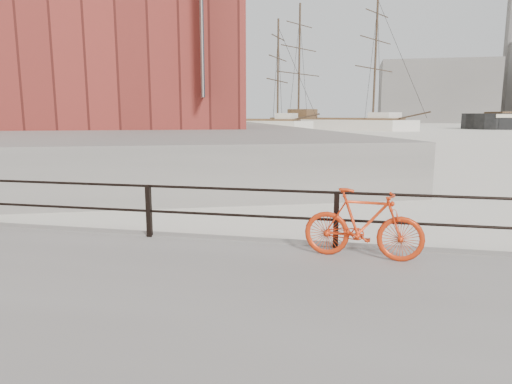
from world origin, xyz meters
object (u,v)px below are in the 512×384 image
at_px(schooner_mid, 333,129).
at_px(workboat_near, 97,142).
at_px(bicycle, 363,224).
at_px(schooner_left, 246,130).
at_px(workboat_far, 112,135).

bearing_deg(schooner_mid, workboat_near, -89.23).
xyz_separation_m(bicycle, schooner_left, (-17.64, 66.50, -0.92)).
distance_m(bicycle, schooner_mid, 73.55).
bearing_deg(schooner_left, schooner_mid, 34.88).
height_order(workboat_near, workboat_far, same).
relative_size(schooner_mid, schooner_left, 1.35).
bearing_deg(workboat_near, schooner_mid, 37.62).
bearing_deg(bicycle, workboat_near, 132.91).
relative_size(schooner_left, workboat_near, 1.97).
xyz_separation_m(schooner_left, workboat_far, (-12.18, -21.49, 0.00)).
height_order(schooner_mid, workboat_far, schooner_mid).
bearing_deg(workboat_far, bicycle, -70.07).
distance_m(workboat_near, workboat_far, 14.17).
relative_size(schooner_left, workboat_far, 2.10).
height_order(schooner_mid, schooner_left, schooner_mid).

